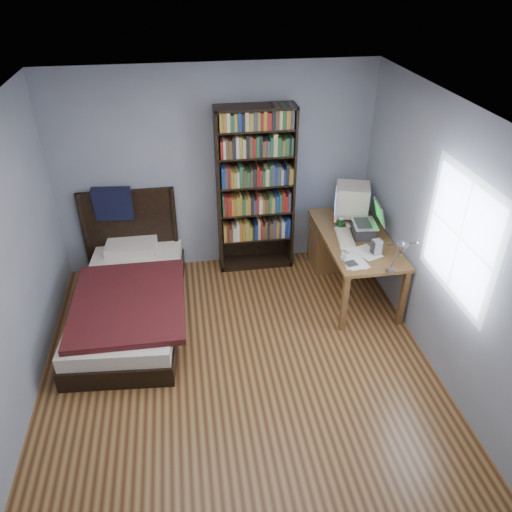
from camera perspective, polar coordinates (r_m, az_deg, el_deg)
name	(u,v)px	position (r m, az deg, el deg)	size (l,w,h in m)	color
room	(241,266)	(4.20, -1.76, -1.15)	(4.20, 4.24, 2.50)	#4B2816
desk	(343,242)	(6.29, 9.87, 1.57)	(0.75, 1.52, 0.73)	brown
crt_monitor	(351,200)	(6.03, 10.78, 6.27)	(0.50, 0.46, 0.45)	beige
laptop	(365,227)	(5.77, 12.40, 3.23)	(0.36, 0.36, 0.41)	#2D2D30
desk_lamp	(400,251)	(4.66, 16.16, 0.60)	(0.23, 0.51, 0.61)	#99999E
keyboard	(345,237)	(5.72, 10.09, 2.11)	(0.17, 0.44, 0.03)	beige
speaker	(377,247)	(5.46, 13.63, 0.97)	(0.09, 0.09, 0.17)	#949497
soda_can	(341,224)	(5.90, 9.65, 3.67)	(0.07, 0.07, 0.13)	black
mouse	(348,226)	(5.97, 10.49, 3.44)	(0.06, 0.10, 0.04)	silver
phone_silver	(345,252)	(5.46, 10.18, 0.43)	(0.05, 0.09, 0.02)	silver
phone_grey	(344,258)	(5.36, 9.98, -0.18)	(0.05, 0.09, 0.02)	#949497
external_drive	(351,264)	(5.26, 10.85, -0.94)	(0.11, 0.11, 0.02)	#949497
bookshelf	(256,191)	(6.05, -0.05, 7.40)	(0.93, 0.30, 2.06)	black
bed	(130,295)	(5.72, -14.24, -4.36)	(1.25, 2.25, 1.16)	black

